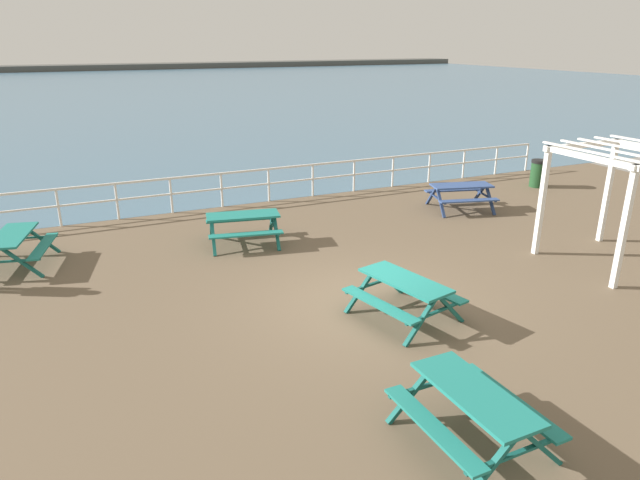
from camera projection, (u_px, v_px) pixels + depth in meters
ground_plane at (365, 307)px, 11.18m from camera, size 30.00×24.00×0.20m
sea_band at (110, 91)px, 56.32m from camera, size 142.00×90.00×0.01m
distant_shoreline at (85, 70)px, 93.15m from camera, size 142.00×6.00×1.80m
seaward_railing at (245, 181)px, 17.54m from camera, size 23.07×0.07×1.08m
picnic_table_near_left at (473, 404)px, 7.09m from camera, size 1.57×1.83×0.80m
picnic_table_near_right at (461, 191)px, 17.02m from camera, size 2.13×1.92×0.80m
picnic_table_mid_centre at (13, 242)px, 12.71m from camera, size 1.88×2.09×0.80m
picnic_table_far_left at (404, 289)px, 10.36m from camera, size 1.87×2.09×0.80m
picnic_table_far_right at (243, 222)px, 14.16m from camera, size 2.05×1.83×0.80m
lattice_pergola at (620, 178)px, 12.51m from camera, size 2.45×2.57×2.70m
litter_bin at (538, 173)px, 19.71m from camera, size 0.55×0.55×0.95m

